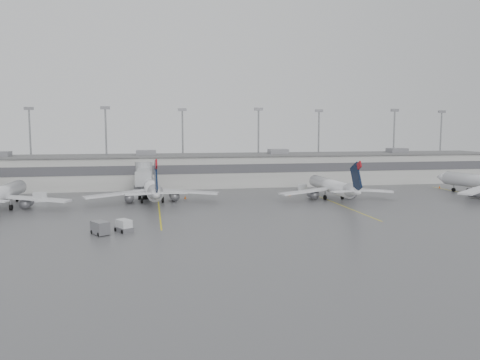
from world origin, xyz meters
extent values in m
plane|color=#4F4F51|center=(0.00, 0.00, 0.00)|extent=(260.00, 260.00, 0.00)
cube|color=#A6A5A1|center=(0.00, 58.00, 4.00)|extent=(150.00, 16.00, 8.00)
cube|color=#47474C|center=(0.00, 49.95, 5.00)|extent=(150.00, 0.15, 2.20)
cube|color=#606060|center=(0.00, 58.00, 8.05)|extent=(152.00, 17.00, 0.30)
cube|color=slate|center=(50.00, 58.00, 8.80)|extent=(5.00, 4.00, 1.30)
cylinder|color=gray|center=(-50.00, 67.50, 10.00)|extent=(0.44, 0.44, 20.00)
cube|color=slate|center=(-50.00, 67.50, 20.20)|extent=(2.40, 0.50, 0.80)
cylinder|color=gray|center=(-30.00, 60.00, 10.00)|extent=(0.44, 0.44, 20.00)
cube|color=slate|center=(-30.00, 60.00, 20.20)|extent=(2.40, 0.50, 0.80)
cylinder|color=gray|center=(-10.00, 67.50, 10.00)|extent=(0.44, 0.44, 20.00)
cube|color=slate|center=(-10.00, 67.50, 20.20)|extent=(2.40, 0.50, 0.80)
cylinder|color=gray|center=(10.00, 60.00, 10.00)|extent=(0.44, 0.44, 20.00)
cube|color=slate|center=(10.00, 60.00, 20.20)|extent=(2.40, 0.50, 0.80)
cylinder|color=gray|center=(30.00, 67.50, 10.00)|extent=(0.44, 0.44, 20.00)
cube|color=slate|center=(30.00, 67.50, 20.20)|extent=(2.40, 0.50, 0.80)
cylinder|color=gray|center=(50.00, 60.00, 10.00)|extent=(0.44, 0.44, 20.00)
cube|color=slate|center=(50.00, 60.00, 20.20)|extent=(2.40, 0.50, 0.80)
cylinder|color=gray|center=(70.00, 67.50, 10.00)|extent=(0.44, 0.44, 20.00)
cube|color=slate|center=(70.00, 67.50, 20.20)|extent=(2.40, 0.50, 0.80)
cylinder|color=#959799|center=(-20.50, 50.00, 3.50)|extent=(4.00, 4.00, 7.00)
cube|color=#959799|center=(-20.50, 43.50, 4.30)|extent=(2.80, 13.00, 2.60)
cube|color=#959799|center=(-20.50, 36.00, 4.30)|extent=(3.40, 2.40, 3.00)
cylinder|color=gray|center=(-20.50, 36.00, 1.40)|extent=(0.70, 0.70, 2.80)
cube|color=black|center=(-20.50, 36.00, 0.35)|extent=(2.20, 1.20, 0.70)
cube|color=yellow|center=(-17.50, 24.00, 0.01)|extent=(0.25, 40.00, 0.01)
cube|color=yellow|center=(17.50, 24.00, 0.01)|extent=(0.25, 40.00, 0.01)
cylinder|color=white|center=(-46.13, 28.51, 2.89)|extent=(3.48, 21.27, 2.89)
cone|color=white|center=(-45.80, 40.45, 2.89)|extent=(2.97, 2.78, 2.89)
cube|color=white|center=(-39.46, 25.62, 2.12)|extent=(12.64, 6.56, 0.34)
cylinder|color=black|center=(-45.89, 37.18, 0.43)|extent=(0.36, 0.88, 0.87)
cylinder|color=black|center=(-44.16, 26.52, 0.53)|extent=(0.46, 1.07, 1.06)
cylinder|color=white|center=(-18.82, 32.52, 2.94)|extent=(4.22, 21.73, 2.94)
cone|color=white|center=(-19.54, 44.67, 2.94)|extent=(3.10, 2.92, 2.94)
cone|color=white|center=(-18.04, 19.49, 3.34)|extent=(3.23, 5.07, 2.94)
cube|color=white|center=(-25.51, 29.37, 2.16)|extent=(12.81, 7.03, 0.34)
cube|color=white|center=(-11.80, 30.18, 2.16)|extent=(12.99, 5.68, 0.34)
cube|color=black|center=(-18.01, 19.00, 6.18)|extent=(0.62, 5.53, 6.42)
cube|color=maroon|center=(-17.94, 17.72, 8.74)|extent=(0.41, 2.00, 1.86)
cylinder|color=black|center=(-19.34, 41.34, 0.44)|extent=(0.40, 0.90, 0.88)
cylinder|color=black|center=(-20.76, 30.44, 0.54)|extent=(0.51, 1.10, 1.08)
cylinder|color=black|center=(-16.64, 30.68, 0.54)|extent=(0.51, 1.10, 1.08)
cylinder|color=white|center=(18.90, 29.68, 2.75)|extent=(2.88, 20.16, 2.75)
cone|color=white|center=(18.98, 41.03, 2.75)|extent=(2.76, 2.58, 2.75)
cone|color=white|center=(18.82, 17.50, 3.11)|extent=(2.78, 4.60, 2.75)
cube|color=white|center=(12.48, 27.16, 2.01)|extent=(12.06, 5.87, 0.32)
cube|color=white|center=(25.29, 27.07, 2.01)|extent=(12.04, 6.01, 0.32)
cube|color=black|center=(18.82, 17.05, 5.77)|extent=(0.31, 5.16, 5.99)
cube|color=maroon|center=(18.81, 15.86, 8.15)|extent=(0.29, 1.85, 1.74)
cylinder|color=black|center=(18.96, 37.92, 0.41)|extent=(0.33, 0.83, 0.82)
cylinder|color=black|center=(16.97, 27.86, 0.50)|extent=(0.42, 1.01, 1.01)
cylinder|color=black|center=(20.81, 27.84, 0.50)|extent=(0.42, 1.01, 1.01)
cone|color=white|center=(50.98, 38.02, 3.13)|extent=(3.74, 3.58, 3.13)
cube|color=white|center=(47.71, 20.89, 2.29)|extent=(12.93, 9.46, 0.36)
cylinder|color=black|center=(51.83, 34.58, 0.47)|extent=(0.58, 1.00, 0.94)
cube|color=silver|center=(-22.83, 4.12, 0.90)|extent=(2.52, 2.82, 1.79)
cube|color=slate|center=(-22.83, 4.12, 0.35)|extent=(2.90, 3.26, 0.70)
cylinder|color=black|center=(-24.03, 4.56, 0.28)|extent=(0.48, 0.59, 0.56)
cylinder|color=black|center=(-22.67, 5.39, 0.28)|extent=(0.48, 0.59, 0.56)
cylinder|color=black|center=(-22.99, 2.86, 0.28)|extent=(0.48, 0.59, 0.56)
cylinder|color=black|center=(-21.63, 3.69, 0.28)|extent=(0.48, 0.59, 0.56)
cube|color=slate|center=(-26.03, 2.92, 0.99)|extent=(2.94, 3.35, 1.77)
cylinder|color=black|center=(-27.20, 3.43, 0.29)|extent=(0.50, 0.62, 0.58)
cylinder|color=black|center=(-24.87, 2.41, 0.29)|extent=(0.50, 0.62, 0.58)
cube|color=silver|center=(-41.34, 36.67, 0.94)|extent=(2.88, 2.14, 1.87)
cube|color=silver|center=(-21.48, 38.07, 0.88)|extent=(2.66, 1.93, 1.77)
cube|color=silver|center=(17.26, 43.68, 0.75)|extent=(2.43, 1.95, 1.51)
cube|color=slate|center=(-21.65, 45.22, 1.00)|extent=(2.30, 3.37, 1.99)
cone|color=#EC5E04|center=(-11.80, 34.82, 0.36)|extent=(0.45, 0.45, 0.72)
cone|color=#EC5E04|center=(11.62, 35.56, 0.39)|extent=(0.49, 0.49, 0.78)
cone|color=#EC5E04|center=(52.43, 40.99, 0.32)|extent=(0.40, 0.40, 0.64)
camera|label=1|loc=(-18.79, -64.20, 14.72)|focal=35.00mm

